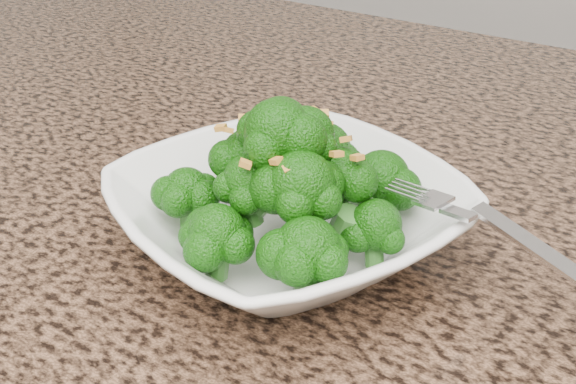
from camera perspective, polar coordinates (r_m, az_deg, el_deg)
The scene contains 5 objects.
granite_counter at distance 0.60m, azimuth 2.85°, elevation -2.03°, with size 1.64×1.04×0.03m, color brown.
bowl at distance 0.52m, azimuth 0.00°, elevation -2.02°, with size 0.24×0.24×0.06m, color white.
broccoli_pile at distance 0.49m, azimuth 0.00°, elevation 4.79°, with size 0.21×0.21×0.08m, color #145709, non-canonical shape.
garlic_topping at distance 0.47m, azimuth 0.00°, elevation 9.37°, with size 0.13×0.13×0.01m, color gold, non-canonical shape.
fork at distance 0.47m, azimuth 13.75°, elevation -1.79°, with size 0.18×0.03×0.01m, color silver, non-canonical shape.
Camera 1 is at (0.26, -0.15, 1.20)m, focal length 45.00 mm.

